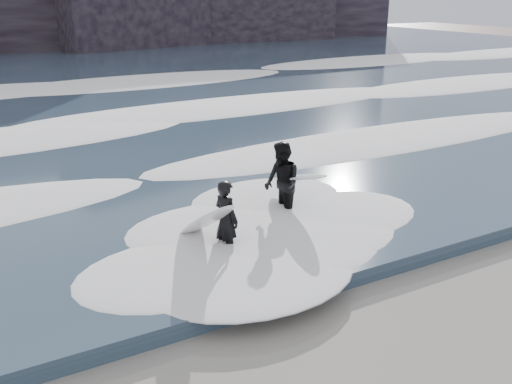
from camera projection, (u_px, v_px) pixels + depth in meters
sea at (48, 79)px, 30.81m from camera, size 90.00×52.00×0.30m
foam_near at (199, 173)px, 14.32m from camera, size 60.00×3.20×0.20m
foam_mid at (118, 119)px, 20.05m from camera, size 60.00×4.00×0.24m
foam_far at (64, 83)px, 27.43m from camera, size 60.00×4.80×0.30m
surfer_left at (219, 220)px, 10.42m from camera, size 0.98×2.03×1.52m
surfer_right at (284, 183)px, 12.04m from camera, size 1.19×2.20×1.78m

